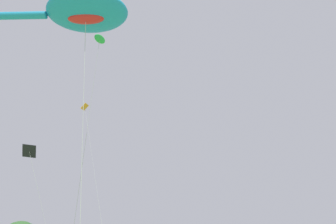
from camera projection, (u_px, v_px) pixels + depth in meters
big_show_kite at (80, 13)px, 15.35m from camera, size 6.85×10.01×14.38m
small_kite_stunt_black at (99, 45)px, 18.20m from camera, size 3.72×3.62×14.96m
small_kite_tiny_distant at (30, 156)px, 21.12m from camera, size 5.22×1.74×10.35m
small_kite_diamond_red at (87, 122)px, 27.89m from camera, size 3.85×3.16×16.87m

